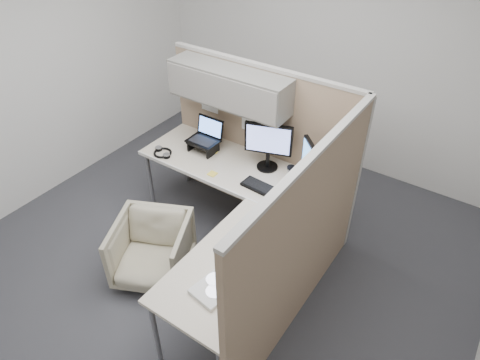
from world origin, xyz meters
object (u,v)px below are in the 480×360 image
Objects in this scene: office_chair at (152,247)px; monitor_left at (268,143)px; keyboard at (265,189)px; desk at (234,203)px.

monitor_left reaches higher than office_chair.
keyboard is at bearing -80.82° from monitor_left.
monitor_left is 0.44m from keyboard.
desk is 0.65m from monitor_left.
keyboard is at bearing 26.09° from office_chair.
desk is 4.53× the size of keyboard.
desk is 0.30m from keyboard.
keyboard is at bearing 58.78° from desk.
office_chair is 1.40m from monitor_left.
office_chair is at bearing -131.82° from desk.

